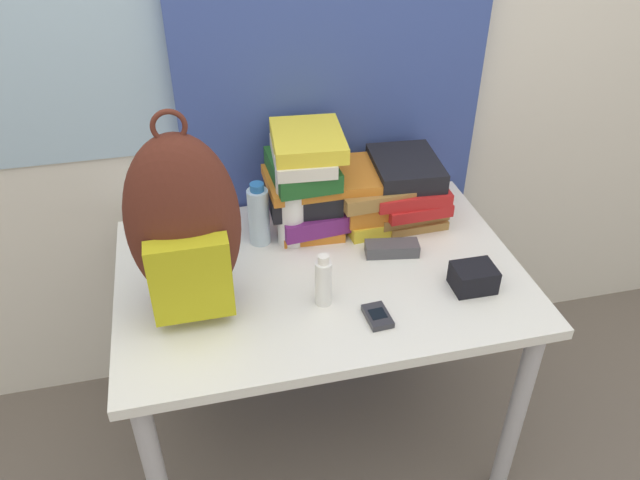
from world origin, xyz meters
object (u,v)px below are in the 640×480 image
at_px(water_bottle, 259,215).
at_px(sunscreen_bottle, 323,281).
at_px(sports_bottle, 291,199).
at_px(backpack, 184,229).
at_px(camera_pouch, 473,278).
at_px(book_stack_left, 305,181).
at_px(book_stack_right, 404,187).
at_px(book_stack_center, 367,192).
at_px(cell_phone, 377,316).
at_px(sunglasses_case, 392,249).

relative_size(water_bottle, sunscreen_bottle, 1.31).
bearing_deg(sports_bottle, water_bottle, 168.80).
xyz_separation_m(sports_bottle, sunscreen_bottle, (0.03, -0.29, -0.08)).
distance_m(backpack, water_bottle, 0.34).
xyz_separation_m(backpack, camera_pouch, (0.72, -0.11, -0.19)).
distance_m(book_stack_left, sunscreen_bottle, 0.37).
xyz_separation_m(book_stack_right, camera_pouch, (0.06, -0.39, -0.06)).
bearing_deg(sports_bottle, book_stack_left, 50.86).
xyz_separation_m(book_stack_center, sports_bottle, (-0.24, -0.07, 0.05)).
xyz_separation_m(book_stack_center, sunscreen_bottle, (-0.22, -0.36, -0.02)).
height_order(sunscreen_bottle, camera_pouch, sunscreen_bottle).
xyz_separation_m(cell_phone, camera_pouch, (0.28, 0.06, 0.02)).
distance_m(book_stack_right, sunglasses_case, 0.23).
bearing_deg(camera_pouch, book_stack_right, 98.79).
height_order(book_stack_left, water_bottle, book_stack_left).
bearing_deg(water_bottle, backpack, -131.57).
distance_m(book_stack_left, sports_bottle, 0.09).
xyz_separation_m(book_stack_left, book_stack_center, (0.19, 0.00, -0.06)).
bearing_deg(sunglasses_case, book_stack_center, 95.10).
xyz_separation_m(sunscreen_bottle, camera_pouch, (0.40, -0.03, -0.04)).
height_order(backpack, book_stack_right, backpack).
relative_size(water_bottle, sunglasses_case, 1.23).
bearing_deg(camera_pouch, sports_bottle, 142.94).
xyz_separation_m(book_stack_left, sunscreen_bottle, (-0.03, -0.35, -0.09)).
relative_size(backpack, book_stack_center, 1.81).
height_order(book_stack_left, book_stack_center, book_stack_left).
xyz_separation_m(backpack, sunglasses_case, (0.56, 0.08, -0.21)).
bearing_deg(camera_pouch, book_stack_center, 114.34).
xyz_separation_m(book_stack_right, sunglasses_case, (-0.10, -0.20, -0.08)).
bearing_deg(book_stack_center, camera_pouch, -65.66).
bearing_deg(book_stack_right, book_stack_left, -179.97).
relative_size(book_stack_left, sunglasses_case, 1.94).
distance_m(water_bottle, camera_pouch, 0.62).
distance_m(book_stack_left, book_stack_center, 0.20).
xyz_separation_m(book_stack_left, camera_pouch, (0.37, -0.39, -0.12)).
relative_size(book_stack_left, sunscreen_bottle, 2.06).
height_order(book_stack_center, water_bottle, water_bottle).
bearing_deg(sunglasses_case, water_bottle, 157.67).
relative_size(book_stack_left, book_stack_center, 1.05).
bearing_deg(backpack, water_bottle, 48.43).
distance_m(water_bottle, cell_phone, 0.47).
relative_size(book_stack_left, camera_pouch, 2.77).
height_order(book_stack_right, water_bottle, water_bottle).
height_order(book_stack_right, sunglasses_case, book_stack_right).
height_order(book_stack_center, sports_bottle, sports_bottle).
bearing_deg(book_stack_center, book_stack_left, -178.93).
bearing_deg(sports_bottle, backpack, -144.27).
distance_m(water_bottle, sunscreen_bottle, 0.33).
relative_size(water_bottle, cell_phone, 2.11).
distance_m(sports_bottle, camera_pouch, 0.54).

